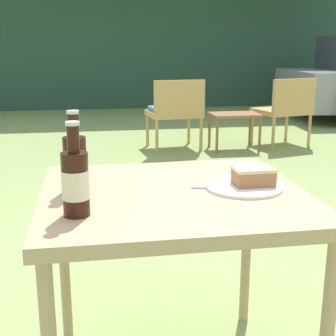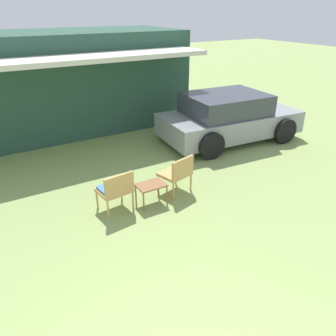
{
  "view_description": "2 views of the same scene",
  "coord_description": "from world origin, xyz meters",
  "px_view_note": "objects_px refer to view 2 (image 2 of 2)",
  "views": [
    {
      "loc": [
        -0.25,
        -1.4,
        1.16
      ],
      "look_at": [
        0.0,
        0.1,
        0.77
      ],
      "focal_mm": 50.0,
      "sensor_mm": 36.0,
      "label": 1
    },
    {
      "loc": [
        -1.11,
        -1.11,
        3.48
      ],
      "look_at": [
        1.55,
        3.38,
        0.9
      ],
      "focal_mm": 35.0,
      "sensor_mm": 36.0,
      "label": 2
    }
  ],
  "objects_px": {
    "parked_car": "(228,118)",
    "wicker_chair_cushioned": "(115,188)",
    "wicker_chair_plain": "(178,172)",
    "garden_side_table": "(151,187)"
  },
  "relations": [
    {
      "from": "parked_car",
      "to": "wicker_chair_cushioned",
      "type": "relative_size",
      "value": 5.0
    },
    {
      "from": "parked_car",
      "to": "wicker_chair_plain",
      "type": "distance_m",
      "value": 3.4
    },
    {
      "from": "wicker_chair_cushioned",
      "to": "garden_side_table",
      "type": "bearing_deg",
      "value": 163.14
    },
    {
      "from": "parked_car",
      "to": "wicker_chair_cushioned",
      "type": "distance_m",
      "value": 4.58
    },
    {
      "from": "wicker_chair_cushioned",
      "to": "wicker_chair_plain",
      "type": "relative_size",
      "value": 1.0
    },
    {
      "from": "parked_car",
      "to": "garden_side_table",
      "type": "bearing_deg",
      "value": -146.74
    },
    {
      "from": "wicker_chair_cushioned",
      "to": "wicker_chair_plain",
      "type": "distance_m",
      "value": 1.34
    },
    {
      "from": "garden_side_table",
      "to": "parked_car",
      "type": "bearing_deg",
      "value": 28.84
    },
    {
      "from": "wicker_chair_plain",
      "to": "parked_car",
      "type": "bearing_deg",
      "value": -161.75
    },
    {
      "from": "parked_car",
      "to": "wicker_chair_cushioned",
      "type": "height_order",
      "value": "parked_car"
    }
  ]
}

